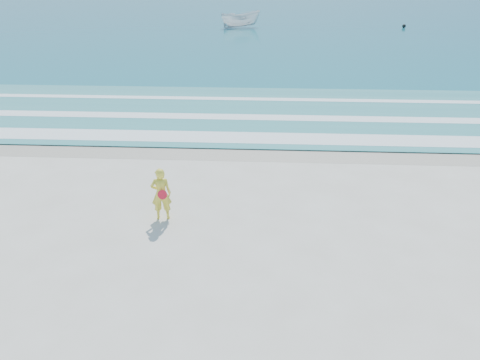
{
  "coord_description": "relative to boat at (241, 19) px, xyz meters",
  "views": [
    {
      "loc": [
        1.29,
        -8.28,
        6.7
      ],
      "look_at": [
        0.61,
        4.0,
        1.0
      ],
      "focal_mm": 35.0,
      "sensor_mm": 36.0,
      "label": 1
    }
  ],
  "objects": [
    {
      "name": "shallow",
      "position": [
        1.74,
        -33.53,
        -0.91
      ],
      "size": [
        400.0,
        10.0,
        0.01
      ],
      "primitive_type": "cube",
      "color": "#59B7AD",
      "rests_on": "ocean"
    },
    {
      "name": "buoy",
      "position": [
        18.62,
        0.85,
        -0.7
      ],
      "size": [
        0.42,
        0.42,
        0.42
      ],
      "primitive_type": "sphere",
      "color": "black",
      "rests_on": "ocean"
    },
    {
      "name": "ground",
      "position": [
        1.74,
        -47.53,
        -0.95
      ],
      "size": [
        400.0,
        400.0,
        0.0
      ],
      "primitive_type": "plane",
      "color": "silver",
      "rests_on": "ground"
    },
    {
      "name": "woman",
      "position": [
        0.14,
        -44.12,
        -0.17
      ],
      "size": [
        0.62,
        0.46,
        1.57
      ],
      "color": "yellow",
      "rests_on": "ground"
    },
    {
      "name": "foam_near",
      "position": [
        1.74,
        -37.23,
        -0.9
      ],
      "size": [
        400.0,
        1.4,
        0.01
      ],
      "primitive_type": "cube",
      "color": "white",
      "rests_on": "shallow"
    },
    {
      "name": "foam_mid",
      "position": [
        1.74,
        -34.33,
        -0.9
      ],
      "size": [
        400.0,
        0.9,
        0.01
      ],
      "primitive_type": "cube",
      "color": "white",
      "rests_on": "shallow"
    },
    {
      "name": "foam_far",
      "position": [
        1.74,
        -31.03,
        -0.9
      ],
      "size": [
        400.0,
        0.6,
        0.01
      ],
      "primitive_type": "cube",
      "color": "white",
      "rests_on": "shallow"
    },
    {
      "name": "wet_sand",
      "position": [
        1.74,
        -38.53,
        -0.95
      ],
      "size": [
        400.0,
        2.4,
        0.0
      ],
      "primitive_type": "cube",
      "color": "#B2A893",
      "rests_on": "ground"
    },
    {
      "name": "boat",
      "position": [
        0.0,
        0.0,
        0.0
      ],
      "size": [
        5.04,
        3.54,
        1.82
      ],
      "primitive_type": "imported",
      "rotation": [
        0.0,
        0.0,
        1.99
      ],
      "color": "silver",
      "rests_on": "ocean"
    }
  ]
}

